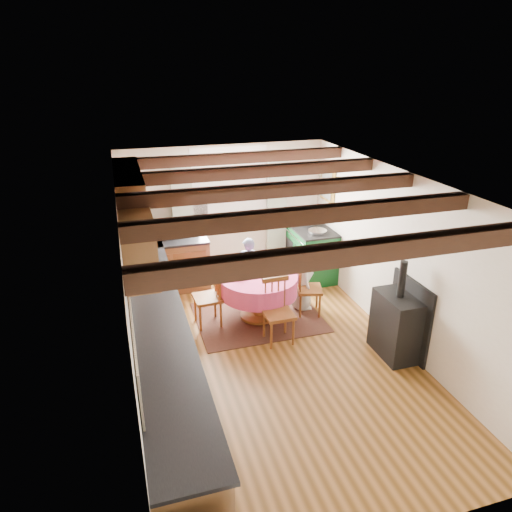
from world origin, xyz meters
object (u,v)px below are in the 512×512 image
object	(u,v)px
chair_right	(310,287)
chair_left	(207,296)
dining_table	(258,297)
cast_iron_stove	(398,309)
aga_range	(311,252)
child_right	(302,278)
chair_near	(279,312)
child_far	(248,269)
cup	(244,267)

from	to	relation	value
chair_right	chair_left	bearing A→B (deg)	101.41
dining_table	cast_iron_stove	distance (m)	2.10
aga_range	child_right	world-z (taller)	child_right
chair_near	cast_iron_stove	bearing A→B (deg)	-29.35
cast_iron_stove	chair_right	bearing A→B (deg)	116.04
chair_left	aga_range	size ratio (longest dim) A/B	0.92
cast_iron_stove	child_right	xyz separation A→B (m)	(-0.71, 1.56, -0.16)
aga_range	child_far	world-z (taller)	child_far
dining_table	cast_iron_stove	size ratio (longest dim) A/B	0.86
dining_table	chair_right	world-z (taller)	chair_right
chair_right	child_right	bearing A→B (deg)	28.44
chair_left	aga_range	xyz separation A→B (m)	(2.14, 1.13, -0.00)
dining_table	chair_near	bearing A→B (deg)	-83.51
dining_table	cup	world-z (taller)	cup
chair_near	child_far	world-z (taller)	child_far
chair_left	cup	xyz separation A→B (m)	(0.63, 0.24, 0.29)
chair_right	aga_range	size ratio (longest dim) A/B	0.88
chair_near	cup	bearing A→B (deg)	102.16
chair_left	chair_right	xyz separation A→B (m)	(1.59, -0.13, -0.02)
chair_right	child_far	bearing A→B (deg)	61.04
dining_table	chair_left	bearing A→B (deg)	177.31
cast_iron_stove	child_far	xyz separation A→B (m)	(-1.44, 2.14, -0.15)
chair_right	cast_iron_stove	bearing A→B (deg)	-137.88
chair_left	child_far	bearing A→B (deg)	124.91
dining_table	child_right	xyz separation A→B (m)	(0.76, 0.10, 0.17)
dining_table	cup	xyz separation A→B (m)	(-0.15, 0.27, 0.41)
child_right	cast_iron_stove	bearing A→B (deg)	-151.51
dining_table	child_right	distance (m)	0.79
dining_table	cast_iron_stove	bearing A→B (deg)	-44.76
chair_right	child_right	size ratio (longest dim) A/B	0.87
aga_range	cast_iron_stove	distance (m)	2.64
chair_left	cast_iron_stove	distance (m)	2.71
child_right	cup	world-z (taller)	child_right
chair_right	child_far	world-z (taller)	child_far
dining_table	chair_right	xyz separation A→B (m)	(0.80, -0.09, 0.10)
dining_table	child_right	bearing A→B (deg)	7.71
child_far	cast_iron_stove	bearing A→B (deg)	136.14
dining_table	child_far	distance (m)	0.70
chair_near	aga_range	world-z (taller)	aga_range
child_far	child_right	xyz separation A→B (m)	(0.73, -0.57, -0.02)
chair_near	child_right	xyz separation A→B (m)	(0.68, 0.81, 0.05)
child_far	chair_near	bearing A→B (deg)	104.11
cast_iron_stove	cup	distance (m)	2.37
chair_near	cast_iron_stove	size ratio (longest dim) A/B	0.69
chair_near	child_far	bearing A→B (deg)	90.82
cup	cast_iron_stove	bearing A→B (deg)	-46.88
child_far	cup	world-z (taller)	child_far
dining_table	cup	size ratio (longest dim) A/B	10.87
child_right	cup	bearing A→B (deg)	83.49
chair_near	child_far	distance (m)	1.39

